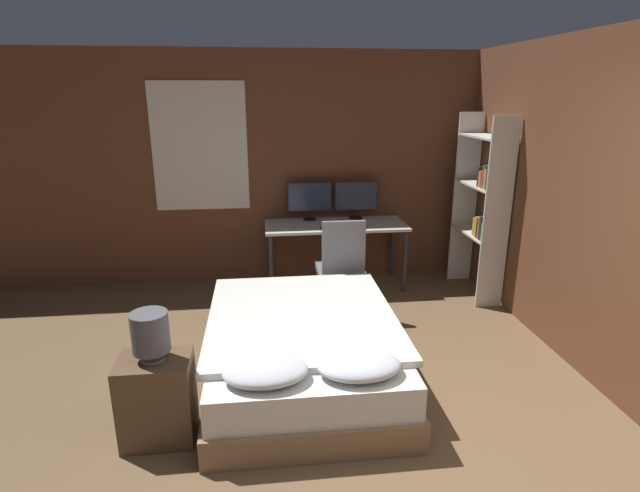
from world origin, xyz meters
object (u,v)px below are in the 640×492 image
nightstand (158,399)px  desk (336,231)px  monitor_right (356,197)px  bedside_lamp (150,333)px  computer_mouse (364,227)px  office_chair (341,274)px  bookshelf (484,201)px  bed (303,350)px  keyboard (339,228)px  monitor_left (310,198)px

nightstand → desk: 3.05m
desk → monitor_right: (0.28, 0.23, 0.35)m
monitor_right → bedside_lamp: bearing=-123.1°
computer_mouse → office_chair: 0.70m
bookshelf → nightstand: bearing=-145.8°
bookshelf → bedside_lamp: bearing=-145.8°
bed → computer_mouse: 2.02m
office_chair → computer_mouse: bearing=55.0°
bedside_lamp → computer_mouse: bearing=51.9°
desk → keyboard: keyboard is taller
keyboard → bedside_lamp: bearing=-123.5°
monitor_right → keyboard: bearing=-121.4°
desk → bookshelf: bookshelf is taller
keyboard → office_chair: office_chair is taller
bedside_lamp → monitor_left: (1.29, 2.82, 0.25)m
monitor_right → computer_mouse: (0.01, -0.46, -0.24)m
nightstand → desk: desk is taller
desk → computer_mouse: size_ratio=23.27×
monitor_right → keyboard: 0.59m
nightstand → bedside_lamp: 0.48m
office_chair → bookshelf: bearing=8.5°
office_chair → monitor_left: bearing=104.1°
bed → monitor_right: (0.83, 2.22, 0.76)m
nightstand → computer_mouse: (1.86, 2.37, 0.49)m
monitor_right → office_chair: monitor_right is taller
monitor_right → office_chair: (-0.32, -0.94, -0.62)m
keyboard → computer_mouse: 0.29m
monitor_right → keyboard: (-0.28, -0.46, -0.25)m
monitor_right → office_chair: size_ratio=0.51×
monitor_right → nightstand: bearing=-123.1°
monitor_left → office_chair: size_ratio=0.51×
nightstand → office_chair: (1.52, 1.89, 0.11)m
computer_mouse → office_chair: size_ratio=0.07×
bed → computer_mouse: (0.84, 1.76, 0.52)m
monitor_right → bookshelf: size_ratio=0.26×
bedside_lamp → desk: bearing=58.9°
nightstand → bookshelf: bookshelf is taller
monitor_right → bookshelf: bearing=-28.4°
bed → bookshelf: size_ratio=1.00×
keyboard → office_chair: size_ratio=0.39×
bedside_lamp → monitor_right: (1.84, 2.82, 0.25)m
monitor_left → office_chair: 1.15m
nightstand → monitor_left: size_ratio=1.12×
keyboard → computer_mouse: computer_mouse is taller
nightstand → bookshelf: 3.87m
bedside_lamp → bookshelf: size_ratio=0.16×
bedside_lamp → computer_mouse: (1.86, 2.37, 0.01)m
nightstand → keyboard: 2.88m
nightstand → monitor_right: (1.84, 2.82, 0.73)m
desk → monitor_left: (-0.28, 0.23, 0.35)m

